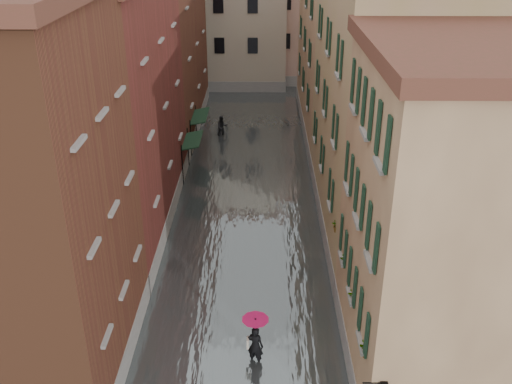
{
  "coord_description": "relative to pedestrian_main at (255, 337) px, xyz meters",
  "views": [
    {
      "loc": [
        0.83,
        -18.24,
        15.15
      ],
      "look_at": [
        0.57,
        6.59,
        3.0
      ],
      "focal_mm": 40.0,
      "sensor_mm": 36.0,
      "label": 1
    }
  ],
  "objects": [
    {
      "name": "pedestrian_far",
      "position": [
        -2.74,
        23.81,
        -0.4
      ],
      "size": [
        1.02,
        0.91,
        1.73
      ],
      "primitive_type": "imported",
      "rotation": [
        0.0,
        0.0,
        0.36
      ],
      "color": "black",
      "rests_on": "ground"
    },
    {
      "name": "building_left_near",
      "position": [
        -7.63,
        -0.1,
        5.23
      ],
      "size": [
        6.0,
        8.0,
        13.0
      ],
      "primitive_type": "cube",
      "color": "brown",
      "rests_on": "ground"
    },
    {
      "name": "pedestrian_main",
      "position": [
        0.0,
        0.0,
        0.0
      ],
      "size": [
        1.0,
        1.0,
        2.06
      ],
      "color": "black",
      "rests_on": "ground"
    },
    {
      "name": "building_end_cream",
      "position": [
        -3.63,
        39.9,
        5.23
      ],
      "size": [
        12.0,
        9.0,
        13.0
      ],
      "primitive_type": "cube",
      "color": "#B1A98D",
      "rests_on": "ground"
    },
    {
      "name": "ground",
      "position": [
        -0.63,
        1.9,
        -1.27
      ],
      "size": [
        120.0,
        120.0,
        0.0
      ],
      "primitive_type": "plane",
      "color": "#59595B",
      "rests_on": "ground"
    },
    {
      "name": "window_planters",
      "position": [
        3.49,
        1.0,
        2.24
      ],
      "size": [
        0.59,
        8.47,
        0.84
      ],
      "color": "brown",
      "rests_on": "ground"
    },
    {
      "name": "building_right_mid",
      "position": [
        6.37,
        10.9,
        5.23
      ],
      "size": [
        6.0,
        14.0,
        13.0
      ],
      "primitive_type": "cube",
      "color": "tan",
      "rests_on": "ground"
    },
    {
      "name": "floodwater",
      "position": [
        -0.63,
        14.9,
        -1.17
      ],
      "size": [
        10.0,
        60.0,
        0.2
      ],
      "primitive_type": "cube",
      "color": "#51595A",
      "rests_on": "ground"
    },
    {
      "name": "awning_far",
      "position": [
        -4.12,
        21.38,
        1.21
      ],
      "size": [
        1.09,
        3.33,
        2.8
      ],
      "color": "#16331F",
      "rests_on": "ground"
    },
    {
      "name": "building_right_near",
      "position": [
        6.37,
        -0.1,
        4.48
      ],
      "size": [
        6.0,
        8.0,
        11.5
      ],
      "primitive_type": "cube",
      "color": "#8B6648",
      "rests_on": "ground"
    },
    {
      "name": "building_right_far",
      "position": [
        6.37,
        25.9,
        4.48
      ],
      "size": [
        6.0,
        16.0,
        11.5
      ],
      "primitive_type": "cube",
      "color": "#8B6648",
      "rests_on": "ground"
    },
    {
      "name": "building_left_far",
      "position": [
        -7.63,
        25.9,
        5.73
      ],
      "size": [
        6.0,
        16.0,
        14.0
      ],
      "primitive_type": "cube",
      "color": "brown",
      "rests_on": "ground"
    },
    {
      "name": "awning_near",
      "position": [
        -4.12,
        16.7,
        1.2
      ],
      "size": [
        1.09,
        3.0,
        2.8
      ],
      "color": "#16331F",
      "rests_on": "ground"
    },
    {
      "name": "building_end_pink",
      "position": [
        5.37,
        41.9,
        4.73
      ],
      "size": [
        10.0,
        9.0,
        12.0
      ],
      "primitive_type": "cube",
      "color": "tan",
      "rests_on": "ground"
    },
    {
      "name": "building_left_mid",
      "position": [
        -7.63,
        10.9,
        4.98
      ],
      "size": [
        6.0,
        14.0,
        12.5
      ],
      "primitive_type": "cube",
      "color": "maroon",
      "rests_on": "ground"
    }
  ]
}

